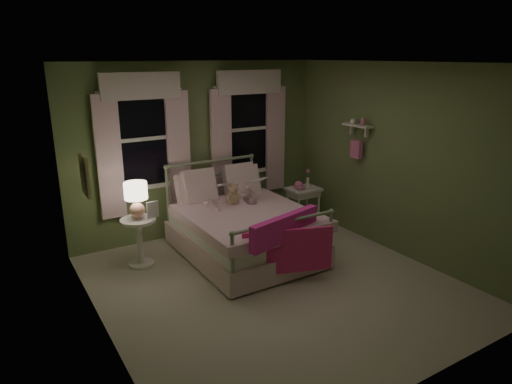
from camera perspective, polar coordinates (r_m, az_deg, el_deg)
room_shell at (r=5.19m, az=2.51°, el=1.34°), size 4.20×4.20×4.20m
bed at (r=6.31m, az=-1.67°, el=-4.57°), size 1.58×2.04×1.18m
pink_throw at (r=5.42m, az=3.78°, el=-5.72°), size 1.09×0.45×0.71m
child_left at (r=6.36m, az=-5.79°, el=0.66°), size 0.27×0.20×0.71m
child_right at (r=6.62m, az=-1.43°, el=1.37°), size 0.40×0.34×0.71m
book_left at (r=6.14m, az=-4.78°, el=0.47°), size 0.22×0.16×0.26m
book_right at (r=6.41m, az=-0.31°, el=0.84°), size 0.23×0.19×0.26m
teddy_bear at (r=6.39m, az=-2.88°, el=-0.43°), size 0.23×0.19×0.31m
nightstand_left at (r=6.17m, az=-14.39°, el=-5.27°), size 0.46×0.46×0.65m
table_lamp at (r=6.00m, az=-14.76°, el=-0.52°), size 0.29×0.29×0.47m
book_nightstand at (r=6.04m, az=-13.42°, el=-3.25°), size 0.18×0.24×0.02m
nightstand_right at (r=7.31m, az=5.94°, el=-0.25°), size 0.50×0.40×0.64m
pink_toy at (r=7.20m, az=5.37°, el=0.82°), size 0.14×0.18×0.14m
bud_vase at (r=7.35m, az=6.50°, el=1.78°), size 0.06×0.06×0.28m
window_left at (r=6.56m, az=-13.87°, el=7.02°), size 1.34×0.13×1.96m
window_right at (r=7.25m, az=-0.91°, el=8.40°), size 1.34×0.13×1.96m
wall_shelf at (r=6.86m, az=12.51°, el=6.67°), size 0.15×0.50×0.60m
framed_picture at (r=4.96m, az=-20.61°, el=1.90°), size 0.03×0.32×0.42m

